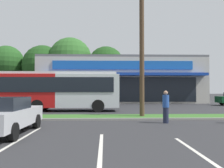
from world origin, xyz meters
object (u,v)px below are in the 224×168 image
Objects in this scene: city_bus at (52,90)px; car_0 at (74,99)px; car_1 at (5,115)px; utility_pole at (140,26)px; pedestrian_near_bench at (166,107)px; car_2 at (22,100)px.

city_bus reaches higher than car_0.
car_0 reaches higher than car_1.
utility_pole reaches higher than car_1.
utility_pole is 5.64m from pedestrian_near_bench.
car_2 is at bearing -169.28° from car_0.
car_0 is at bearing -1.57° from car_1.
utility_pole is at bearing 135.18° from car_2.
utility_pole is at bearing -64.61° from car_0.
car_2 is at bearing 16.49° from car_1.
car_1 is (0.50, -10.62, -1.01)m from city_bus.
pedestrian_near_bench is (12.07, -13.46, 0.12)m from car_2.
car_0 is 0.93× the size of car_2.
car_1 is 2.64× the size of pedestrian_near_bench.
utility_pole reaches higher than car_0.
city_bus is 6.58× the size of pedestrian_near_bench.
utility_pole is 0.97× the size of city_bus.
pedestrian_near_bench is at bearing -44.65° from city_bus.
car_2 is at bearing 135.18° from utility_pole.
city_bus reaches higher than car_1.
pedestrian_near_bench reaches higher than car_0.
utility_pole reaches higher than car_2.
car_2 is at bearing -43.19° from pedestrian_near_bench.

